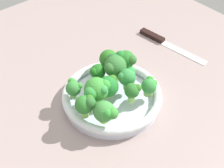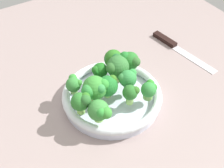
{
  "view_description": "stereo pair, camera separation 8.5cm",
  "coord_description": "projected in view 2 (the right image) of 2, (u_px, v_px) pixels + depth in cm",
  "views": [
    {
      "loc": [
        -48.02,
        38.15,
        66.2
      ],
      "look_at": [
        -1.41,
        -1.72,
        7.11
      ],
      "focal_mm": 50.83,
      "sensor_mm": 36.0,
      "label": 1
    },
    {
      "loc": [
        -53.09,
        31.32,
        66.2
      ],
      "look_at": [
        -1.41,
        -1.72,
        7.11
      ],
      "focal_mm": 50.83,
      "sensor_mm": 36.0,
      "label": 2
    }
  ],
  "objects": [
    {
      "name": "broccoli_floret_6",
      "position": [
        81.0,
        102.0,
        0.79
      ],
      "size": [
        5.11,
        4.98,
        6.6
      ],
      "color": "#90CC5C",
      "rests_on": "bowl"
    },
    {
      "name": "broccoli_floret_2",
      "position": [
        117.0,
        67.0,
        0.88
      ],
      "size": [
        6.6,
        7.07,
        7.97
      ],
      "color": "#A1C861",
      "rests_on": "bowl"
    },
    {
      "name": "broccoli_floret_8",
      "position": [
        100.0,
        111.0,
        0.78
      ],
      "size": [
        6.41,
        5.44,
        6.11
      ],
      "color": "#9FDB66",
      "rests_on": "bowl"
    },
    {
      "name": "broccoli_floret_1",
      "position": [
        129.0,
        61.0,
        0.9
      ],
      "size": [
        6.0,
        5.44,
        7.28
      ],
      "color": "#98D36D",
      "rests_on": "bowl"
    },
    {
      "name": "broccoli_floret_4",
      "position": [
        131.0,
        93.0,
        0.82
      ],
      "size": [
        4.19,
        4.28,
        5.88
      ],
      "color": "#94C762",
      "rests_on": "bowl"
    },
    {
      "name": "ground_plane",
      "position": [
        104.0,
        104.0,
        0.91
      ],
      "size": [
        130.0,
        130.0,
        2.5
      ],
      "primitive_type": "cube",
      "color": "gray"
    },
    {
      "name": "broccoli_floret_7",
      "position": [
        100.0,
        71.0,
        0.88
      ],
      "size": [
        4.27,
        4.65,
        5.92
      ],
      "color": "#94C45A",
      "rests_on": "bowl"
    },
    {
      "name": "bowl",
      "position": [
        112.0,
        97.0,
        0.89
      ],
      "size": [
        27.89,
        27.89,
        4.11
      ],
      "color": "silver",
      "rests_on": "ground_plane"
    },
    {
      "name": "broccoli_floret_9",
      "position": [
        95.0,
        88.0,
        0.82
      ],
      "size": [
        6.64,
        7.41,
        7.66
      ],
      "color": "#8ECF5C",
      "rests_on": "bowl"
    },
    {
      "name": "knife",
      "position": [
        175.0,
        46.0,
        1.08
      ],
      "size": [
        26.7,
        5.59,
        1.5
      ],
      "color": "silver",
      "rests_on": "ground_plane"
    },
    {
      "name": "broccoli_floret_11",
      "position": [
        74.0,
        84.0,
        0.85
      ],
      "size": [
        4.74,
        4.32,
        5.03
      ],
      "color": "#91D66D",
      "rests_on": "bowl"
    },
    {
      "name": "broccoli_floret_0",
      "position": [
        107.0,
        85.0,
        0.84
      ],
      "size": [
        5.66,
        5.73,
        6.35
      ],
      "color": "#86C65A",
      "rests_on": "bowl"
    },
    {
      "name": "broccoli_floret_3",
      "position": [
        128.0,
        78.0,
        0.85
      ],
      "size": [
        4.79,
        5.56,
        6.57
      ],
      "color": "#8DBE5D",
      "rests_on": "bowl"
    },
    {
      "name": "broccoli_floret_10",
      "position": [
        113.0,
        59.0,
        0.92
      ],
      "size": [
        6.09,
        5.52,
        6.45
      ],
      "color": "#91C958",
      "rests_on": "bowl"
    },
    {
      "name": "broccoli_floret_5",
      "position": [
        149.0,
        89.0,
        0.84
      ],
      "size": [
        4.14,
        4.44,
        5.08
      ],
      "color": "#7AB358",
      "rests_on": "bowl"
    }
  ]
}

